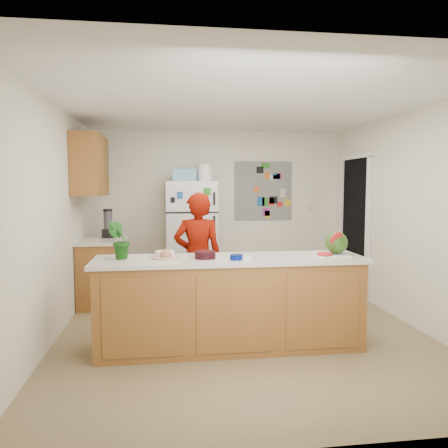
{
  "coord_description": "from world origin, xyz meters",
  "views": [
    {
      "loc": [
        -0.83,
        -4.73,
        1.62
      ],
      "look_at": [
        -0.17,
        0.2,
        1.19
      ],
      "focal_mm": 35.0,
      "sensor_mm": 36.0,
      "label": 1
    }
  ],
  "objects": [
    {
      "name": "floor",
      "position": [
        0.0,
        0.0,
        -0.01
      ],
      "size": [
        4.0,
        4.5,
        0.02
      ],
      "primitive_type": "cube",
      "color": "brown",
      "rests_on": "ground"
    },
    {
      "name": "wall_back",
      "position": [
        0.0,
        2.26,
        1.25
      ],
      "size": [
        4.0,
        0.02,
        2.5
      ],
      "primitive_type": "cube",
      "color": "beige",
      "rests_on": "ground"
    },
    {
      "name": "wall_left",
      "position": [
        -2.01,
        0.0,
        1.25
      ],
      "size": [
        0.02,
        4.5,
        2.5
      ],
      "primitive_type": "cube",
      "color": "beige",
      "rests_on": "ground"
    },
    {
      "name": "wall_right",
      "position": [
        2.01,
        0.0,
        1.25
      ],
      "size": [
        0.02,
        4.5,
        2.5
      ],
      "primitive_type": "cube",
      "color": "beige",
      "rests_on": "ground"
    },
    {
      "name": "ceiling",
      "position": [
        0.0,
        0.0,
        2.51
      ],
      "size": [
        4.0,
        4.5,
        0.02
      ],
      "primitive_type": "cube",
      "color": "white",
      "rests_on": "wall_back"
    },
    {
      "name": "doorway",
      "position": [
        1.99,
        1.45,
        1.02
      ],
      "size": [
        0.03,
        0.85,
        2.04
      ],
      "primitive_type": "cube",
      "color": "black",
      "rests_on": "ground"
    },
    {
      "name": "peninsula_base",
      "position": [
        -0.2,
        -0.5,
        0.44
      ],
      "size": [
        2.6,
        0.62,
        0.88
      ],
      "primitive_type": "cube",
      "color": "brown",
      "rests_on": "floor"
    },
    {
      "name": "peninsula_top",
      "position": [
        -0.2,
        -0.5,
        0.9
      ],
      "size": [
        2.68,
        0.7,
        0.04
      ],
      "primitive_type": "cube",
      "color": "silver",
      "rests_on": "peninsula_base"
    },
    {
      "name": "side_counter_base",
      "position": [
        -1.69,
        1.35,
        0.43
      ],
      "size": [
        0.6,
        0.8,
        0.86
      ],
      "primitive_type": "cube",
      "color": "brown",
      "rests_on": "floor"
    },
    {
      "name": "side_counter_top",
      "position": [
        -1.69,
        1.35,
        0.88
      ],
      "size": [
        0.64,
        0.84,
        0.04
      ],
      "primitive_type": "cube",
      "color": "silver",
      "rests_on": "side_counter_base"
    },
    {
      "name": "upper_cabinets",
      "position": [
        -1.82,
        1.3,
        1.9
      ],
      "size": [
        0.35,
        1.0,
        0.8
      ],
      "primitive_type": "cube",
      "color": "brown",
      "rests_on": "wall_left"
    },
    {
      "name": "refrigerator",
      "position": [
        -0.45,
        1.88,
        0.85
      ],
      "size": [
        0.75,
        0.7,
        1.7
      ],
      "primitive_type": "cube",
      "color": "silver",
      "rests_on": "floor"
    },
    {
      "name": "fridge_top_bin",
      "position": [
        -0.55,
        1.88,
        1.79
      ],
      "size": [
        0.35,
        0.28,
        0.18
      ],
      "primitive_type": "cube",
      "color": "#5999B2",
      "rests_on": "refrigerator"
    },
    {
      "name": "photo_collage",
      "position": [
        0.75,
        2.24,
        1.55
      ],
      "size": [
        0.95,
        0.01,
        0.95
      ],
      "primitive_type": "cube",
      "color": "slate",
      "rests_on": "wall_back"
    },
    {
      "name": "person",
      "position": [
        -0.46,
        0.33,
        0.78
      ],
      "size": [
        0.58,
        0.4,
        1.55
      ],
      "primitive_type": "imported",
      "rotation": [
        0.0,
        0.0,
        3.09
      ],
      "color": "#6C0C02",
      "rests_on": "floor"
    },
    {
      "name": "blender_appliance",
      "position": [
        -1.64,
        1.57,
        1.09
      ],
      "size": [
        0.12,
        0.12,
        0.38
      ],
      "primitive_type": "cylinder",
      "color": "black",
      "rests_on": "side_counter_top"
    },
    {
      "name": "cutting_board",
      "position": [
        0.85,
        -0.5,
        0.93
      ],
      "size": [
        0.38,
        0.31,
        0.01
      ],
      "primitive_type": "cube",
      "rotation": [
        0.0,
        0.0,
        -0.13
      ],
      "color": "white",
      "rests_on": "peninsula_top"
    },
    {
      "name": "watermelon",
      "position": [
        0.91,
        -0.48,
        1.05
      ],
      "size": [
        0.23,
        0.23,
        0.23
      ],
      "primitive_type": "sphere",
      "color": "#2C5A14",
      "rests_on": "cutting_board"
    },
    {
      "name": "watermelon_slice",
      "position": [
        0.76,
        -0.55,
        0.94
      ],
      "size": [
        0.15,
        0.15,
        0.02
      ],
      "primitive_type": "cylinder",
      "color": "#E94939",
      "rests_on": "cutting_board"
    },
    {
      "name": "cherry_bowl",
      "position": [
        -0.45,
        -0.52,
        0.96
      ],
      "size": [
        0.25,
        0.25,
        0.07
      ],
      "primitive_type": "cylinder",
      "rotation": [
        0.0,
        0.0,
        -0.23
      ],
      "color": "black",
      "rests_on": "peninsula_top"
    },
    {
      "name": "white_bowl",
      "position": [
        -0.84,
        -0.39,
        0.95
      ],
      "size": [
        0.25,
        0.25,
        0.06
      ],
      "primitive_type": "cylinder",
      "rotation": [
        0.0,
        0.0,
        0.35
      ],
      "color": "white",
      "rests_on": "peninsula_top"
    },
    {
      "name": "cobalt_bowl",
      "position": [
        -0.16,
        -0.64,
        0.95
      ],
      "size": [
        0.14,
        0.14,
        0.05
      ],
      "primitive_type": "cylinder",
      "rotation": [
        0.0,
        0.0,
        0.14
      ],
      "color": "#031161",
      "rests_on": "peninsula_top"
    },
    {
      "name": "plate",
      "position": [
        -0.83,
        -0.46,
        0.93
      ],
      "size": [
        0.34,
        0.34,
        0.02
      ],
      "primitive_type": "cylinder",
      "rotation": [
        0.0,
        0.0,
        -0.26
      ],
      "color": "#C4B196",
      "rests_on": "peninsula_top"
    },
    {
      "name": "paper_towel",
      "position": [
        -0.11,
        -0.57,
        0.93
      ],
      "size": [
        0.2,
        0.18,
        0.02
      ],
      "primitive_type": "cube",
      "rotation": [
        0.0,
        0.0,
        -0.04
      ],
      "color": "silver",
      "rests_on": "peninsula_top"
    },
    {
      "name": "keys",
      "position": [
        1.0,
        -0.61,
        0.93
      ],
      "size": [
        0.09,
        0.06,
        0.01
      ],
      "primitive_type": "cube",
      "rotation": [
        0.0,
        0.0,
        0.26
      ],
      "color": "gray",
      "rests_on": "peninsula_top"
    },
    {
      "name": "potted_plant",
      "position": [
        -1.28,
        -0.45,
        1.1
      ],
      "size": [
        0.22,
        0.19,
        0.37
      ],
      "primitive_type": "imported",
      "rotation": [
        0.0,
        0.0,
        3.26
      ],
      "color": "#0E400B",
      "rests_on": "peninsula_top"
    }
  ]
}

